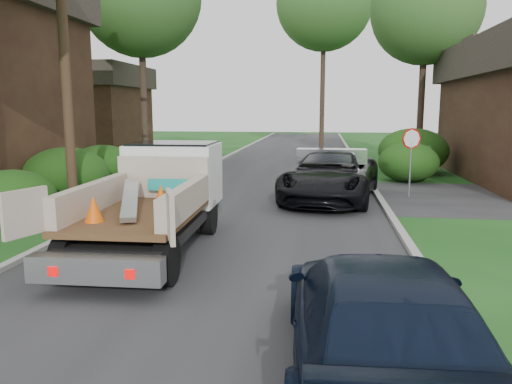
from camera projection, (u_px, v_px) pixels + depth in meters
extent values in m
plane|color=#154513|center=(213.00, 270.00, 9.81)|extent=(120.00, 120.00, 0.00)
cube|color=#28282B|center=(268.00, 190.00, 19.59)|extent=(8.00, 90.00, 0.02)
cube|color=#9E9E99|center=(167.00, 186.00, 20.11)|extent=(0.20, 90.00, 0.12)
cube|color=#9E9E99|center=(375.00, 190.00, 19.05)|extent=(0.20, 90.00, 0.12)
cylinder|color=slate|center=(410.00, 170.00, 17.77)|extent=(0.06, 0.06, 2.00)
cylinder|color=#B20A0A|center=(412.00, 139.00, 17.59)|extent=(0.71, 0.32, 0.76)
cylinder|color=#382619|center=(64.00, 44.00, 14.59)|extent=(0.30, 0.30, 10.00)
cube|color=#341E15|center=(84.00, 123.00, 32.71)|extent=(7.00, 7.00, 4.50)
cube|color=#332B26|center=(81.00, 77.00, 32.22)|extent=(7.56, 7.56, 1.40)
cube|color=#332B26|center=(80.00, 66.00, 32.11)|extent=(1.05, 7.56, 0.20)
ellipsoid|color=#0D3B0D|center=(12.00, 198.00, 13.43)|extent=(2.34, 2.34, 1.53)
ellipsoid|color=#0D3B0D|center=(66.00, 175.00, 16.86)|extent=(2.86, 2.86, 1.87)
ellipsoid|color=#0D3B0D|center=(103.00, 166.00, 20.33)|extent=(2.60, 2.60, 1.70)
ellipsoid|color=#0D3B0D|center=(408.00, 162.00, 21.63)|extent=(2.60, 2.60, 1.70)
ellipsoid|color=#0D3B0D|center=(413.00, 151.00, 24.43)|extent=(3.38, 3.38, 2.21)
cylinder|color=#2D2119|center=(143.00, 83.00, 26.67)|extent=(0.36, 0.36, 9.00)
cylinder|color=#2D2119|center=(422.00, 89.00, 27.70)|extent=(0.36, 0.36, 8.50)
sphere|color=#2B6224|center=(426.00, 9.00, 27.00)|extent=(6.00, 6.00, 6.00)
cylinder|color=#2D2119|center=(323.00, 78.00, 37.98)|extent=(0.36, 0.36, 11.00)
sphere|color=#2B6224|center=(324.00, 2.00, 37.08)|extent=(7.20, 7.20, 7.20)
cylinder|color=black|center=(137.00, 215.00, 12.77)|extent=(0.32, 0.90, 0.89)
cylinder|color=black|center=(209.00, 217.00, 12.57)|extent=(0.32, 0.90, 0.89)
cylinder|color=black|center=(66.00, 258.00, 9.09)|extent=(0.32, 0.90, 0.89)
cylinder|color=black|center=(166.00, 262.00, 8.89)|extent=(0.32, 0.90, 0.89)
cube|color=black|center=(150.00, 226.00, 10.90)|extent=(2.11, 5.78, 0.24)
cube|color=white|center=(174.00, 174.00, 12.79)|extent=(2.22, 1.83, 1.53)
cube|color=black|center=(174.00, 153.00, 12.71)|extent=(2.07, 1.68, 0.54)
cube|color=#472D19|center=(139.00, 216.00, 10.16)|extent=(2.26, 3.61, 0.12)
cube|color=beige|center=(163.00, 177.00, 11.82)|extent=(2.18, 0.15, 0.99)
cube|color=beige|center=(91.00, 198.00, 10.21)|extent=(0.33, 3.37, 0.59)
cube|color=beige|center=(186.00, 200.00, 10.00)|extent=(0.33, 3.37, 0.59)
cube|color=silver|center=(96.00, 269.00, 8.15)|extent=(2.28, 0.40, 0.45)
cube|color=#B20505|center=(53.00, 272.00, 8.04)|extent=(0.16, 0.04, 0.16)
cube|color=#B20505|center=(130.00, 274.00, 7.91)|extent=(0.16, 0.04, 0.16)
cube|color=beige|center=(25.00, 213.00, 8.28)|extent=(0.36, 0.87, 0.79)
cube|color=beige|center=(170.00, 216.00, 8.02)|extent=(0.40, 0.86, 0.79)
cube|color=silver|center=(130.00, 198.00, 10.22)|extent=(1.13, 2.51, 0.46)
cone|color=#F2590A|center=(94.00, 209.00, 9.30)|extent=(0.36, 0.36, 0.49)
cone|color=#F2590A|center=(161.00, 196.00, 10.66)|extent=(0.36, 0.36, 0.49)
cube|color=#148C84|center=(171.00, 185.00, 11.57)|extent=(1.09, 0.12, 0.28)
imported|color=black|center=(331.00, 176.00, 17.25)|extent=(3.84, 6.56, 1.72)
imported|color=black|center=(379.00, 319.00, 5.72)|extent=(2.32, 5.28, 1.51)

